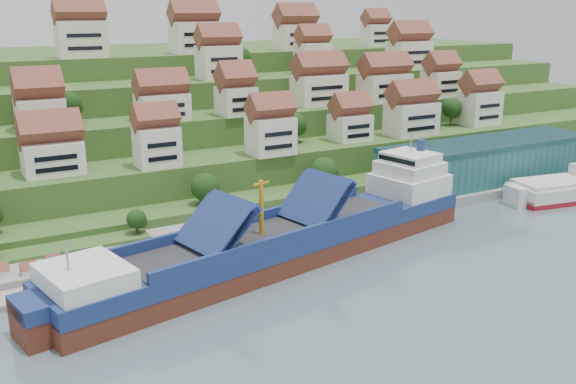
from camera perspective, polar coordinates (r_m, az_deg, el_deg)
ground at (r=125.19m, az=6.06°, el=-4.62°), size 300.00×300.00×0.00m
quay at (r=147.64m, az=9.07°, el=-1.05°), size 180.00×14.00×2.20m
pebble_beach at (r=116.07m, az=-22.07°, el=-7.20°), size 45.00×20.00×1.00m
hillside at (r=212.78m, az=-10.22°, el=6.77°), size 260.00×128.00×31.00m
hillside_village at (r=172.49m, az=-4.51°, el=9.48°), size 157.58×63.43×29.76m
hillside_trees at (r=155.69m, az=-4.22°, el=5.61°), size 139.31×62.03×29.67m
warehouse at (r=168.66m, az=17.34°, el=2.70°), size 60.00×15.00×10.00m
flagpole at (r=141.17m, az=9.82°, el=0.56°), size 1.28×0.16×8.00m
beach_huts at (r=114.16m, az=-23.06°, el=-6.83°), size 14.40×3.70×2.20m
cargo_ship at (r=116.25m, az=0.30°, el=-4.29°), size 86.73×29.79×19.13m
second_ship at (r=167.11m, az=23.80°, el=0.27°), size 29.78×14.98×8.25m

